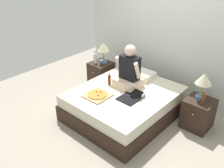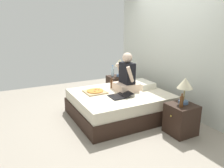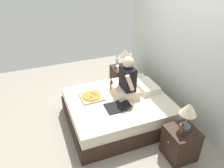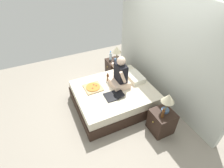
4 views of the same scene
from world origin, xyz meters
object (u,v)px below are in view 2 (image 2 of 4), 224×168
nightstand_left (117,86)px  beer_bottle_on_bed (112,84)px  lamp_on_left_nightstand (120,64)px  person_seated (126,77)px  nightstand_right (181,119)px  laptop (119,96)px  lamp_on_right_nightstand (185,85)px  bed (120,104)px  beer_bottle (181,101)px  water_bottle (113,72)px  pizza_box (95,92)px

nightstand_left → beer_bottle_on_bed: size_ratio=2.39×
lamp_on_left_nightstand → person_seated: size_ratio=0.58×
nightstand_right → beer_bottle_on_bed: (-1.50, -0.55, 0.32)m
nightstand_left → nightstand_right: size_ratio=1.00×
laptop → beer_bottle_on_bed: beer_bottle_on_bed is taller
nightstand_left → person_seated: person_seated is taller
lamp_on_right_nightstand → beer_bottle_on_bed: size_ratio=2.05×
nightstand_right → person_seated: (-1.19, -0.38, 0.52)m
laptop → nightstand_left: bearing=152.7°
bed → beer_bottle: bearing=21.0°
water_bottle → nightstand_right: water_bottle is taller
nightstand_left → nightstand_right: same height
lamp_on_left_nightstand → person_seated: bearing=-22.5°
nightstand_left → lamp_on_left_nightstand: bearing=51.4°
lamp_on_left_nightstand → lamp_on_right_nightstand: size_ratio=1.00×
lamp_on_right_nightstand → bed: bearing=-151.0°
person_seated → pizza_box: bearing=-106.0°
pizza_box → beer_bottle_on_bed: (-0.13, 0.44, 0.07)m
bed → nightstand_right: (1.13, 0.56, 0.02)m
bed → beer_bottle_on_bed: size_ratio=8.39×
nightstand_right → beer_bottle_on_bed: size_ratio=2.39×
lamp_on_right_nightstand → beer_bottle_on_bed: (-1.47, -0.60, -0.27)m
nightstand_left → beer_bottle: size_ratio=2.29×
nightstand_right → lamp_on_right_nightstand: lamp_on_right_nightstand is taller
lamp_on_right_nightstand → water_bottle: bearing=-176.5°
bed → laptop: 0.38m
beer_bottle → laptop: (-0.98, -0.60, -0.11)m
water_bottle → nightstand_right: (2.34, 0.09, -0.37)m
nightstand_left → laptop: laptop is taller
water_bottle → beer_bottle_on_bed: water_bottle is taller
laptop → beer_bottle_on_bed: size_ratio=1.91×
laptop → lamp_on_right_nightstand: bearing=40.4°
nightstand_right → water_bottle: bearing=-177.8°
nightstand_left → pizza_box: bearing=-48.1°
pizza_box → beer_bottle_on_bed: 0.47m
water_bottle → laptop: (1.43, -0.61, -0.12)m
beer_bottle_on_bed → lamp_on_right_nightstand: bearing=22.4°
bed → beer_bottle: 1.34m
nightstand_right → beer_bottle_on_bed: beer_bottle_on_bed is taller
bed → water_bottle: size_ratio=6.69×
beer_bottle → person_seated: size_ratio=0.29×
beer_bottle_on_bed → pizza_box: bearing=-73.6°
water_bottle → person_seated: (1.15, -0.29, 0.15)m
nightstand_right → laptop: bearing=-142.5°
nightstand_left → pizza_box: (0.89, -1.00, 0.25)m
person_seated → laptop: person_seated is taller
person_seated → water_bottle: bearing=166.0°
lamp_on_left_nightstand → pizza_box: (0.85, -1.05, -0.34)m
beer_bottle → pizza_box: bearing=-148.1°
lamp_on_right_nightstand → nightstand_left: bearing=-178.7°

